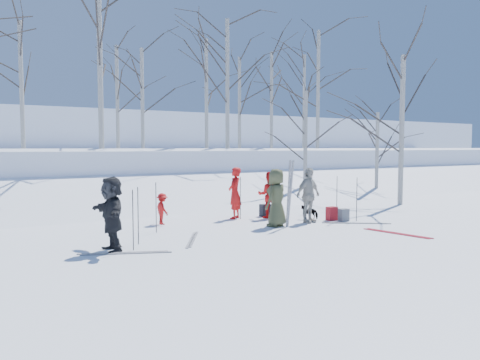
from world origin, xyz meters
TOP-DOWN VIEW (x-y plane):
  - ground at (0.00, 0.00)m, footprint 120.00×120.00m
  - snow_ramp at (0.00, 7.00)m, footprint 70.00×9.49m
  - snow_plateau at (0.00, 17.00)m, footprint 70.00×18.00m
  - far_hill at (0.00, 38.00)m, footprint 90.00×30.00m
  - skier_olive_center at (0.66, 0.57)m, footprint 0.95×0.80m
  - skier_red_north at (0.38, 2.45)m, footprint 0.71×0.68m
  - skier_redor_behind at (1.40, 2.02)m, footprint 0.91×0.86m
  - skier_red_seated at (-2.01, 2.59)m, footprint 0.37×0.61m
  - skier_cream_east at (1.87, 0.63)m, footprint 1.02×0.57m
  - skier_grey_west at (-4.26, -0.14)m, footprint 0.51×1.52m
  - dog at (2.30, 1.08)m, footprint 0.55×0.54m
  - upright_ski_left at (0.86, 0.27)m, footprint 0.08×0.16m
  - upright_ski_right at (0.97, 0.33)m, footprint 0.12×0.23m
  - ski_pair_a at (-4.12, -0.56)m, footprint 1.54×2.04m
  - ski_pair_b at (2.99, -0.25)m, footprint 1.99×2.09m
  - ski_pair_c at (2.69, -2.00)m, footprint 0.82×1.96m
  - ski_pair_d at (-2.25, 0.04)m, footprint 1.87×2.08m
  - ski_pole_a at (0.50, 2.31)m, footprint 0.02×0.02m
  - ski_pole_b at (-2.65, 1.41)m, footprint 0.02×0.02m
  - ski_pole_c at (3.34, 0.10)m, footprint 0.02×0.02m
  - ski_pole_d at (3.26, 0.89)m, footprint 0.02×0.02m
  - ski_pole_e at (-4.25, 0.06)m, footprint 0.02×0.02m
  - ski_pole_f at (-3.85, -0.34)m, footprint 0.02×0.02m
  - ski_pole_g at (-3.55, 0.22)m, footprint 0.02×0.02m
  - backpack_red at (2.78, 0.60)m, footprint 0.32×0.22m
  - backpack_grey at (2.98, 0.27)m, footprint 0.30×0.20m
  - backpack_dark at (1.49, 2.35)m, footprint 0.34×0.24m
  - birch_plateau_a at (0.57, 15.54)m, footprint 4.55×4.55m
  - birch_plateau_c at (13.17, 14.89)m, footprint 5.00×5.00m
  - birch_plateau_d at (0.94, 12.55)m, footprint 4.10×4.10m
  - birch_plateau_f at (4.59, 12.63)m, footprint 4.74×4.74m
  - birch_plateau_g at (-4.51, 13.15)m, footprint 4.62×4.62m
  - birch_plateau_h at (10.56, 10.41)m, footprint 5.24×5.24m
  - birch_plateau_i at (-1.77, 10.11)m, footprint 5.95×5.95m
  - birch_plateau_j at (6.56, 12.41)m, footprint 4.16×4.16m
  - birch_plateau_k at (4.45, 10.08)m, footprint 5.05×5.05m
  - birch_plateau_l at (8.34, 11.83)m, footprint 4.42×4.42m
  - birch_edge_b at (7.83, 2.21)m, footprint 4.69×4.69m
  - birch_edge_c at (9.80, 5.26)m, footprint 3.33×3.33m
  - birch_edge_e at (6.00, 5.87)m, footprint 3.90×3.90m

SIDE VIEW (x-z plane):
  - ground at x=0.00m, z-range 0.00..0.00m
  - ski_pair_a at x=-4.12m, z-range 0.00..0.02m
  - ski_pair_b at x=2.99m, z-range 0.00..0.02m
  - ski_pair_c at x=2.69m, z-range 0.00..0.02m
  - ski_pair_d at x=-2.25m, z-range 0.00..0.02m
  - snow_ramp at x=0.00m, z-range -1.91..2.21m
  - backpack_grey at x=2.98m, z-range 0.00..0.38m
  - backpack_dark at x=1.49m, z-range 0.00..0.40m
  - backpack_red at x=2.78m, z-range 0.00..0.42m
  - dog at x=2.30m, z-range 0.00..0.45m
  - skier_red_seated at x=-2.01m, z-range 0.00..0.92m
  - ski_pole_a at x=0.50m, z-range 0.00..1.34m
  - ski_pole_b at x=-2.65m, z-range 0.00..1.34m
  - ski_pole_c at x=3.34m, z-range 0.00..1.34m
  - ski_pole_d at x=3.26m, z-range 0.00..1.34m
  - ski_pole_e at x=-4.25m, z-range 0.00..1.34m
  - ski_pole_f at x=-3.85m, z-range 0.00..1.34m
  - ski_pole_g at x=-3.55m, z-range 0.00..1.34m
  - skier_redor_behind at x=1.40m, z-range 0.00..1.48m
  - skier_red_north at x=0.38m, z-range 0.00..1.63m
  - skier_grey_west at x=-4.26m, z-range 0.00..1.63m
  - skier_cream_east at x=1.87m, z-range 0.00..1.65m
  - skier_olive_center at x=0.66m, z-range 0.00..1.65m
  - upright_ski_left at x=0.86m, z-range 0.00..1.90m
  - upright_ski_right at x=0.97m, z-range 0.00..1.90m
  - snow_plateau at x=0.00m, z-range -0.10..2.10m
  - birch_edge_c at x=9.80m, z-range 0.00..3.90m
  - far_hill at x=0.00m, z-range -1.00..5.00m
  - birch_edge_e at x=6.00m, z-range 0.00..4.71m
  - birch_edge_b at x=7.83m, z-range 0.00..5.84m
  - birch_plateau_d at x=0.94m, z-range 2.20..7.21m
  - birch_plateau_j at x=6.56m, z-range 2.20..7.29m
  - birch_plateau_l at x=8.34m, z-range 2.20..7.65m
  - birch_plateau_a at x=0.57m, z-range 2.20..7.84m
  - birch_plateau_g at x=-4.51m, z-range 2.20..7.94m
  - birch_plateau_f at x=4.59m, z-range 2.20..8.11m
  - birch_plateau_c at x=13.17m, z-range 2.20..8.49m
  - birch_plateau_k at x=4.45m, z-range 2.20..8.55m
  - birch_plateau_h at x=10.56m, z-range 2.20..8.83m
  - birch_plateau_i at x=-1.77m, z-range 2.20..9.84m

